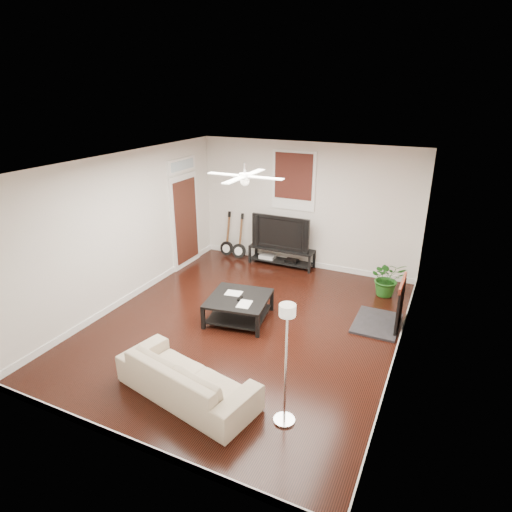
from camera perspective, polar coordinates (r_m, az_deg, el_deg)
The scene contains 14 objects.
room at distance 6.97m, azimuth -1.40°, elevation 0.82°, with size 5.01×6.01×2.81m.
brick_accent at distance 7.27m, azimuth 20.17°, elevation 0.35°, with size 0.02×2.20×2.80m, color #9D4632.
fireplace at distance 7.66m, azimuth 17.14°, elevation -5.88°, with size 0.80×1.10×0.92m, color black.
window_back at distance 9.56m, azimuth 4.99°, elevation 9.90°, with size 1.00×0.06×1.30m, color #3F1311.
door_left at distance 9.78m, azimuth -9.41°, elevation 5.72°, with size 0.08×1.00×2.50m, color white.
tv_stand at distance 9.95m, azimuth 3.41°, elevation -0.06°, with size 1.52×0.40×0.42m, color black.
tv at distance 9.76m, azimuth 3.53°, elevation 3.27°, with size 1.36×0.18×0.78m, color black.
coffee_table at distance 7.66m, azimuth -2.29°, elevation -6.93°, with size 1.03×1.03×0.43m, color black.
sofa at distance 5.97m, azimuth -9.16°, elevation -15.55°, with size 2.00×0.78×0.58m, color tan.
floor_lamp at distance 5.21m, azimuth 3.97°, elevation -14.33°, with size 0.27×0.27×1.63m, color silver, non-canonical shape.
potted_plant at distance 8.83m, azimuth 17.03°, elevation -2.82°, with size 0.66×0.57×0.73m, color #1F5D1A.
guitar_left at distance 10.38m, azimuth -3.94°, elevation 2.85°, with size 0.34×0.24×1.10m, color black, non-canonical shape.
guitar_right at distance 10.20m, azimuth -2.30°, elevation 2.54°, with size 0.34×0.24×1.10m, color black, non-canonical shape.
ceiling_fan at distance 6.64m, azimuth -1.49°, elevation 10.55°, with size 1.24×1.24×0.32m, color white, non-canonical shape.
Camera 1 is at (2.92, -5.83, 3.86)m, focal length 30.18 mm.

